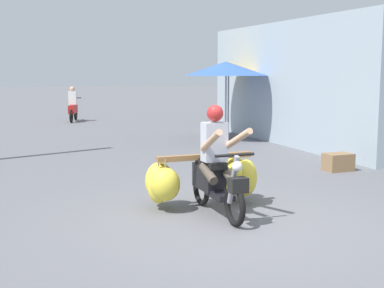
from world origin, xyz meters
name	(u,v)px	position (x,y,z in m)	size (l,w,h in m)	color
ground_plane	(233,225)	(0.00, 0.00, 0.00)	(120.00, 120.00, 0.00)	slate
motorbike_main_loaded	(207,176)	(0.00, 0.93, 0.50)	(1.77, 1.83, 1.58)	black
motorbike_distant_ahead_left	(73,107)	(0.12, 15.27, 0.57)	(0.68, 1.57, 1.40)	black
shopfront_building	(324,83)	(6.02, 6.75, 1.68)	(3.05, 8.85, 3.36)	#9EADB7
market_umbrella_near_shop	(229,68)	(3.85, 8.58, 2.13)	(1.96, 1.96, 2.32)	#99999E
market_umbrella_further_along	(226,68)	(3.47, 7.93, 2.10)	(2.39, 2.39, 2.30)	#99999E
produce_crate	(338,162)	(3.68, 2.76, 0.18)	(0.56, 0.40, 0.36)	olive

